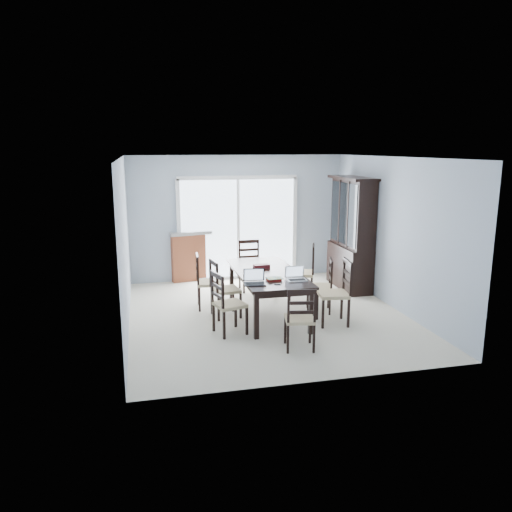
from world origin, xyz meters
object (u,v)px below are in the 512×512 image
at_px(cell_phone, 278,284).
at_px(hot_tub, 205,247).
at_px(chair_right_near, 340,285).
at_px(chair_left_mid, 220,282).
at_px(chair_right_mid, 324,280).
at_px(chair_end_near, 301,312).
at_px(chair_left_near, 224,297).
at_px(china_hutch, 351,235).
at_px(chair_end_far, 250,260).
at_px(chair_left_far, 204,275).
at_px(laptop_dark, 255,281).
at_px(chair_right_far, 307,266).
at_px(laptop_silver, 297,277).
at_px(dining_table, 267,276).
at_px(game_box, 261,266).

relative_size(cell_phone, hot_tub, 0.04).
bearing_deg(chair_right_near, hot_tub, 29.17).
bearing_deg(chair_left_mid, hot_tub, 168.31).
distance_m(chair_right_mid, chair_end_near, 1.77).
bearing_deg(chair_right_near, chair_left_near, 99.11).
distance_m(china_hutch, chair_right_mid, 1.74).
relative_size(chair_right_near, chair_end_far, 1.07).
distance_m(chair_left_far, hot_tub, 2.80).
bearing_deg(hot_tub, chair_right_near, -68.33).
bearing_deg(cell_phone, chair_left_far, 136.98).
distance_m(laptop_dark, cell_phone, 0.35).
bearing_deg(chair_end_near, chair_right_far, 79.86).
bearing_deg(laptop_silver, chair_right_near, 1.06).
xyz_separation_m(chair_left_mid, chair_right_far, (1.73, 0.68, 0.03)).
bearing_deg(chair_right_far, chair_right_mid, -157.46).
height_order(china_hutch, chair_end_far, china_hutch).
distance_m(dining_table, china_hutch, 2.41).
relative_size(chair_left_far, laptop_silver, 3.58).
height_order(dining_table, hot_tub, hot_tub).
xyz_separation_m(chair_right_mid, cell_phone, (-1.03, -0.76, 0.19)).
xyz_separation_m(china_hutch, chair_left_mid, (-2.80, -1.17, -0.48)).
relative_size(chair_left_far, cell_phone, 11.18).
xyz_separation_m(game_box, hot_tub, (-0.55, 3.14, -0.26)).
relative_size(chair_right_near, hot_tub, 0.51).
xyz_separation_m(chair_right_mid, chair_end_near, (-0.92, -1.52, -0.01)).
distance_m(china_hutch, chair_end_near, 3.46).
bearing_deg(chair_end_far, china_hutch, 168.46).
height_order(chair_end_far, laptop_dark, chair_end_far).
distance_m(chair_left_far, laptop_silver, 1.81).
bearing_deg(chair_end_near, dining_table, 103.11).
relative_size(china_hutch, chair_left_far, 1.99).
height_order(china_hutch, cell_phone, china_hutch).
xyz_separation_m(chair_left_far, chair_right_far, (1.92, 0.15, 0.03)).
relative_size(chair_left_near, chair_right_far, 0.95).
xyz_separation_m(chair_left_mid, laptop_dark, (0.40, -0.80, 0.21)).
bearing_deg(laptop_silver, chair_right_far, 66.45).
bearing_deg(chair_end_near, chair_left_far, 126.32).
bearing_deg(chair_left_mid, chair_left_far, -167.93).
bearing_deg(chair_end_near, game_box, 104.15).
distance_m(chair_left_far, game_box, 1.03).
bearing_deg(chair_left_near, china_hutch, 108.60).
xyz_separation_m(dining_table, laptop_silver, (0.30, -0.65, 0.13)).
height_order(chair_right_mid, laptop_silver, chair_right_mid).
bearing_deg(game_box, hot_tub, 99.93).
height_order(chair_left_near, chair_end_near, chair_left_near).
relative_size(chair_left_near, hot_tub, 0.48).
bearing_deg(cell_phone, laptop_dark, 179.93).
distance_m(chair_right_near, game_box, 1.39).
relative_size(dining_table, cell_phone, 22.23).
bearing_deg(chair_left_far, chair_end_far, 138.07).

